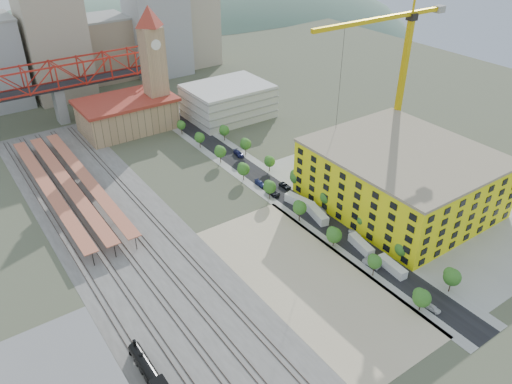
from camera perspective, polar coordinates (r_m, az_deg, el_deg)
ground at (r=151.61m, az=-0.53°, el=-2.86°), size 400.00×400.00×0.00m
ballast_strip at (r=152.06m, az=-15.66°, el=-4.08°), size 36.00×165.00×0.06m
dirt_lot at (r=130.05m, az=5.99°, el=-9.84°), size 28.00×67.00×0.06m
street_asphalt at (r=169.76m, az=1.06°, el=1.24°), size 12.00×170.00×0.06m
sidewalk_west at (r=167.03m, az=-0.47°, el=0.70°), size 3.00×170.00×0.04m
sidewalk_east at (r=172.63m, az=2.54°, el=1.77°), size 3.00×170.00×0.04m
construction_pad at (r=166.18m, az=16.41°, el=-0.91°), size 50.00×90.00×0.06m
rail_tracks at (r=151.60m, az=-16.29°, el=-4.26°), size 26.56×160.00×0.18m
platform_canopies at (r=171.89m, az=-20.71°, el=0.95°), size 16.00×80.00×4.12m
station_hall at (r=211.86m, az=-14.50°, el=8.63°), size 38.00×24.00×13.10m
clock_tower at (r=207.42m, az=-11.71°, el=14.97°), size 12.00×12.00×52.00m
parking_garage at (r=218.13m, az=-3.20°, el=10.35°), size 34.00×26.00×14.00m
truss_bridge at (r=223.48m, az=-22.03°, el=11.89°), size 94.00×9.60×25.60m
construction_building at (r=159.42m, az=16.21°, el=1.61°), size 44.60×50.60×18.80m
street_trees at (r=162.96m, az=3.11°, el=-0.22°), size 15.40×124.40×8.00m
skyline at (r=265.30m, az=-17.56°, el=16.45°), size 133.00×46.00×60.00m
distant_hills at (r=415.59m, az=-15.92°, el=6.86°), size 647.00×264.00×227.00m
locomotive at (r=108.03m, az=-11.71°, el=-20.08°), size 2.84×21.94×5.48m
tower_crane at (r=175.97m, az=15.89°, el=14.35°), size 56.24×2.88×60.04m
site_trailer_a at (r=135.81m, az=15.28°, el=-8.24°), size 3.07×9.12×2.45m
site_trailer_b at (r=141.26m, az=11.92°, el=-5.95°), size 3.89×9.43×2.51m
site_trailer_c at (r=151.59m, az=6.99°, el=-2.50°), size 4.72×10.38×2.75m
site_trailer_d at (r=156.77m, az=4.99°, el=-1.11°), size 4.75×10.45×2.77m
car_0 at (r=127.88m, az=19.57°, el=-12.40°), size 2.04×4.08×1.33m
car_1 at (r=136.26m, az=13.05°, el=-7.95°), size 2.39×5.06×1.60m
car_2 at (r=162.08m, az=1.93°, el=-0.05°), size 2.80×5.71×1.56m
car_3 at (r=167.01m, az=0.48°, el=0.96°), size 2.08×4.85×1.39m
car_4 at (r=146.32m, az=11.20°, el=-4.66°), size 1.83×4.11×1.37m
car_5 at (r=154.70m, az=7.42°, el=-2.09°), size 1.38×3.95×1.30m
car_6 at (r=166.09m, az=3.35°, el=0.70°), size 2.26×4.81×1.33m
car_7 at (r=186.18m, az=-2.01°, el=4.40°), size 2.87×5.72×1.59m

